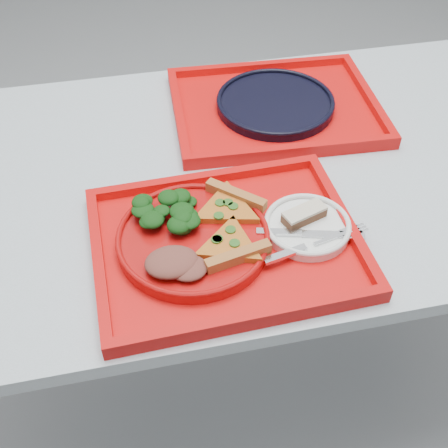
{
  "coord_description": "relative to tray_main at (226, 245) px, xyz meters",
  "views": [
    {
      "loc": [
        -0.26,
        -0.85,
        1.47
      ],
      "look_at": [
        -0.12,
        -0.18,
        0.78
      ],
      "focal_mm": 45.0,
      "sensor_mm": 36.0,
      "label": 1
    }
  ],
  "objects": [
    {
      "name": "ground",
      "position": [
        0.12,
        0.21,
        -0.76
      ],
      "size": [
        10.0,
        10.0,
        0.0
      ],
      "primitive_type": "plane",
      "color": "gray",
      "rests_on": "ground"
    },
    {
      "name": "table",
      "position": [
        0.12,
        0.21,
        -0.08
      ],
      "size": [
        1.6,
        0.8,
        0.75
      ],
      "color": "#9DA7B0",
      "rests_on": "ground"
    },
    {
      "name": "tray_main",
      "position": [
        0.0,
        0.0,
        0.0
      ],
      "size": [
        0.46,
        0.36,
        0.01
      ],
      "primitive_type": "cube",
      "rotation": [
        0.0,
        0.0,
        0.03
      ],
      "color": "red",
      "rests_on": "table"
    },
    {
      "name": "tray_far",
      "position": [
        0.19,
        0.38,
        0.0
      ],
      "size": [
        0.47,
        0.37,
        0.01
      ],
      "primitive_type": "cube",
      "rotation": [
        0.0,
        0.0,
        -0.05
      ],
      "color": "red",
      "rests_on": "table"
    },
    {
      "name": "dinner_plate",
      "position": [
        -0.05,
        0.01,
        0.02
      ],
      "size": [
        0.26,
        0.26,
        0.02
      ],
      "primitive_type": "cylinder",
      "color": "#A90C0B",
      "rests_on": "tray_main"
    },
    {
      "name": "side_plate",
      "position": [
        0.14,
        0.0,
        0.01
      ],
      "size": [
        0.15,
        0.15,
        0.01
      ],
      "primitive_type": "cylinder",
      "color": "white",
      "rests_on": "tray_main"
    },
    {
      "name": "navy_plate",
      "position": [
        0.19,
        0.38,
        0.01
      ],
      "size": [
        0.26,
        0.26,
        0.02
      ],
      "primitive_type": "cylinder",
      "color": "black",
      "rests_on": "tray_far"
    },
    {
      "name": "pizza_slice_a",
      "position": [
        0.0,
        -0.03,
        0.03
      ],
      "size": [
        0.14,
        0.15,
        0.02
      ],
      "primitive_type": null,
      "rotation": [
        0.0,
        0.0,
        1.79
      ],
      "color": "gold",
      "rests_on": "dinner_plate"
    },
    {
      "name": "pizza_slice_b",
      "position": [
        0.01,
        0.06,
        0.03
      ],
      "size": [
        0.18,
        0.18,
        0.02
      ],
      "primitive_type": null,
      "rotation": [
        0.0,
        0.0,
        3.97
      ],
      "color": "gold",
      "rests_on": "dinner_plate"
    },
    {
      "name": "salad_heap",
      "position": [
        -0.09,
        0.06,
        0.05
      ],
      "size": [
        0.1,
        0.09,
        0.05
      ],
      "primitive_type": "ellipsoid",
      "color": "black",
      "rests_on": "dinner_plate"
    },
    {
      "name": "meat_portion",
      "position": [
        -0.1,
        -0.05,
        0.04
      ],
      "size": [
        0.09,
        0.07,
        0.03
      ],
      "primitive_type": "ellipsoid",
      "color": "brown",
      "rests_on": "dinner_plate"
    },
    {
      "name": "dessert_bar",
      "position": [
        0.14,
        0.02,
        0.03
      ],
      "size": [
        0.08,
        0.05,
        0.02
      ],
      "rotation": [
        0.0,
        0.0,
        0.33
      ],
      "color": "#4B2A19",
      "rests_on": "side_plate"
    },
    {
      "name": "knife",
      "position": [
        0.14,
        -0.02,
        0.02
      ],
      "size": [
        0.18,
        0.06,
        0.01
      ],
      "primitive_type": "cube",
      "rotation": [
        0.0,
        0.0,
        -0.25
      ],
      "color": "silver",
      "rests_on": "side_plate"
    },
    {
      "name": "fork",
      "position": [
        0.14,
        -0.05,
        0.02
      ],
      "size": [
        0.19,
        0.06,
        0.01
      ],
      "primitive_type": "cube",
      "rotation": [
        0.0,
        0.0,
        0.22
      ],
      "color": "silver",
      "rests_on": "side_plate"
    }
  ]
}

